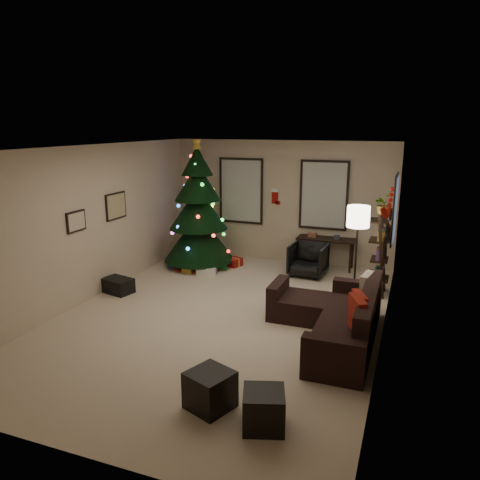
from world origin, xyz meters
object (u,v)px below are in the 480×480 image
Objects in this scene: desk_chair at (308,260)px; bookshelf at (381,254)px; christmas_tree at (198,213)px; desk at (326,242)px; sofa at (337,320)px.

bookshelf reaches higher than desk_chair.
christmas_tree is 4.18× the size of desk_chair.
desk_chair is at bearing 3.57° from christmas_tree.
desk is (2.64, 0.80, -0.58)m from christmas_tree.
sofa is at bearing -76.69° from desk.
desk is 0.74m from desk_chair.
desk_chair is (-0.24, -0.65, -0.25)m from desk.
christmas_tree reaches higher than bookshelf.
bookshelf is at bearing -46.54° from desk.
christmas_tree is 2.29× the size of desk.
sofa is at bearing -65.74° from desk_chair.
christmas_tree is 1.77× the size of bookshelf.
sofa is 3.61× the size of desk_chair.
christmas_tree is at bearing 172.97° from bookshelf.
christmas_tree is 4.33m from sofa.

